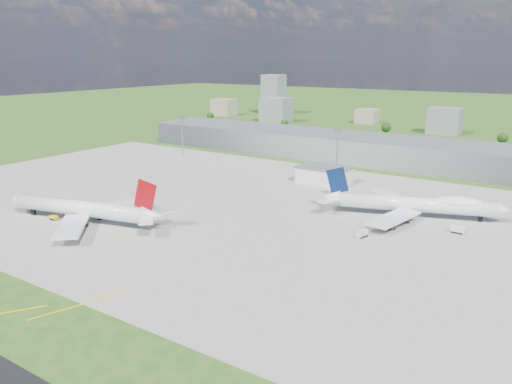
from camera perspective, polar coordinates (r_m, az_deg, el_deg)
The scene contains 20 objects.
ground at distance 310.03m, azimuth 10.14°, elevation 3.20°, with size 1400.00×1400.00×0.00m, color #2A4E18.
apron at distance 210.94m, azimuth 0.62°, elevation -2.22°, with size 360.00×190.00×0.08m, color gray.
terminal at distance 322.22m, azimuth 11.27°, elevation 4.95°, with size 300.00×42.00×15.00m, color gray.
ops_building at distance 260.62m, azimuth 7.79°, elevation 1.93°, with size 26.00×16.00×8.00m, color silver.
mast_west at distance 331.13m, azimuth -8.45°, elevation 7.14°, with size 3.50×2.00×25.90m.
mast_center at distance 271.28m, azimuth 9.28°, elevation 5.35°, with size 3.50×2.00×25.90m.
airliner_red_twin at distance 207.12m, azimuth -19.02°, elevation -1.89°, with size 71.96×55.23×19.93m.
airliner_blue_quad at distance 212.13m, azimuth 17.82°, elevation -1.37°, with size 71.69×54.86×19.31m.
tug_yellow at distance 215.72m, azimuth -22.13°, elevation -2.75°, with size 3.52×2.36×1.66m.
van_white_near at distance 185.00m, azimuth 12.02°, elevation -4.70°, with size 3.53×5.40×2.54m.
van_white_far at distance 199.44m, azimuth 22.06°, elevation -4.05°, with size 5.05×2.70×2.52m.
bldg_far_w at distance 565.35m, azimuth -3.66°, elevation 9.67°, with size 24.00×20.00×18.00m, color gray.
bldg_w at distance 503.90m, azimuth 2.33°, elevation 9.36°, with size 28.00×22.00×24.00m, color slate.
bldg_cw at distance 505.34m, azimuth 12.60°, elevation 8.45°, with size 20.00×18.00×14.00m, color gray.
bldg_c at distance 453.27m, azimuth 20.76°, elevation 7.61°, with size 26.00×20.00×22.00m, color slate.
bldg_tall_w at distance 574.81m, azimuth 2.02°, elevation 11.08°, with size 22.00×20.00×44.00m, color slate.
tree_far_w at distance 514.27m, azimuth -5.24°, elevation 8.66°, with size 7.20×7.20×8.80m.
tree_w at distance 459.61m, azimuth 3.27°, elevation 7.88°, with size 6.75×6.75×8.25m.
tree_c at distance 435.97m, azimuth 14.65°, elevation 7.15°, with size 8.10×8.10×9.90m.
tree_e at distance 411.27m, azimuth 26.36°, elevation 5.56°, with size 7.65×7.65×9.35m.
Camera 1 is at (118.91, -129.25, 63.21)m, focal length 35.00 mm.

